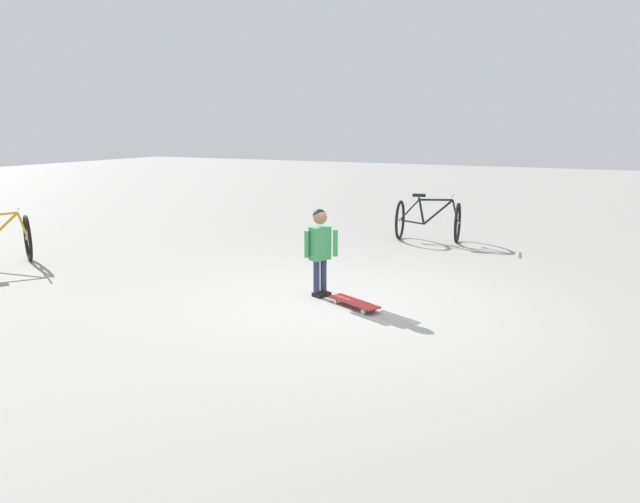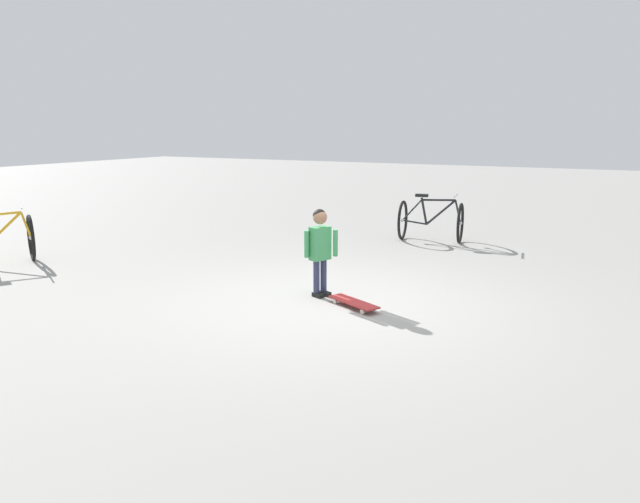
# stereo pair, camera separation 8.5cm
# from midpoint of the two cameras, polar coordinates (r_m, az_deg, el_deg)

# --- Properties ---
(ground_plane) EXTENTS (50.00, 50.00, 0.00)m
(ground_plane) POSITION_cam_midpoint_polar(r_m,az_deg,el_deg) (6.87, 1.00, -5.07)
(ground_plane) COLOR gray
(child_person) EXTENTS (0.29, 0.33, 1.06)m
(child_person) POSITION_cam_midpoint_polar(r_m,az_deg,el_deg) (7.03, -0.34, 0.85)
(child_person) COLOR #2D3351
(child_person) RESTS_ON ground
(skateboard) EXTENTS (0.48, 0.71, 0.07)m
(skateboard) POSITION_cam_midpoint_polar(r_m,az_deg,el_deg) (6.73, 2.95, -4.92)
(skateboard) COLOR #B22D2D
(skateboard) RESTS_ON ground
(bicycle_near) EXTENTS (0.85, 1.16, 0.85)m
(bicycle_near) POSITION_cam_midpoint_polar(r_m,az_deg,el_deg) (10.67, 10.19, 3.01)
(bicycle_near) COLOR black
(bicycle_near) RESTS_ON ground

